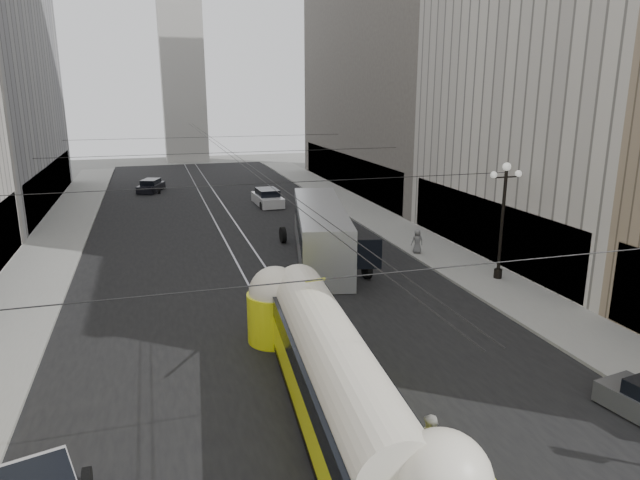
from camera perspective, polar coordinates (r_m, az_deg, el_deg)
road at (r=41.99m, az=-8.74°, el=0.54°), size 20.00×85.00×0.02m
sidewalk_left at (r=45.52m, az=-24.51°, el=0.57°), size 4.00×72.00×0.15m
sidewalk_right at (r=48.26m, az=4.90°, el=2.61°), size 4.00×72.00×0.15m
rail_left at (r=41.90m, az=-9.76°, el=0.46°), size 0.12×85.00×0.04m
rail_right at (r=42.10m, az=-7.73°, el=0.61°), size 0.12×85.00×0.04m
building_right_far at (r=61.66m, az=8.31°, el=20.31°), size 12.60×32.60×32.60m
distant_tower at (r=88.17m, az=-13.71°, el=17.48°), size 6.00×6.00×31.36m
lamppost_right_mid at (r=32.16m, az=17.82°, el=2.47°), size 1.86×0.44×6.37m
catenary at (r=39.99m, az=-8.70°, el=8.40°), size 25.00×72.00×0.23m
streetcar at (r=18.43m, az=1.23°, el=-13.07°), size 3.33×14.98×3.27m
city_bus at (r=35.12m, az=0.05°, el=1.00°), size 5.54×13.63×3.36m
sedan_white_far at (r=52.17m, az=-5.27°, el=4.21°), size 2.18×4.91×1.53m
sedan_dark_far at (r=61.61m, az=-16.55°, el=5.19°), size 2.98×4.47×1.31m
pedestrian_crossing_b at (r=16.67m, az=10.95°, el=-19.55°), size 0.80×0.95×1.75m
pedestrian_sidewalk_right at (r=36.61m, az=9.70°, el=-0.13°), size 0.80×0.55×1.54m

